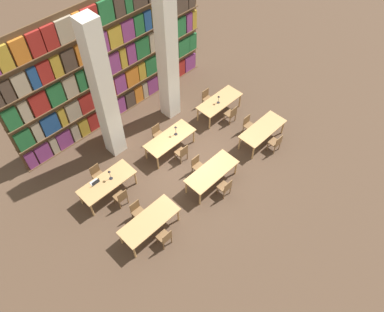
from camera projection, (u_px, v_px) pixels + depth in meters
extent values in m
plane|color=#4C3828|center=(190.00, 165.00, 15.09)|extent=(40.00, 40.00, 0.00)
cube|color=brown|center=(112.00, 61.00, 14.94)|extent=(9.54, 0.06, 5.50)
cube|color=brown|center=(122.00, 111.00, 17.06)|extent=(9.54, 0.35, 0.03)
cube|color=#84387A|center=(31.00, 160.00, 14.70)|extent=(0.38, 0.20, 0.81)
cube|color=#84387A|center=(43.00, 152.00, 14.95)|extent=(0.60, 0.20, 0.81)
cube|color=tan|center=(54.00, 145.00, 15.18)|extent=(0.27, 0.20, 0.81)
cube|color=#84387A|center=(64.00, 139.00, 15.39)|extent=(0.61, 0.20, 0.81)
cube|color=tan|center=(75.00, 133.00, 15.63)|extent=(0.31, 0.20, 0.81)
cube|color=#B7932D|center=(84.00, 127.00, 15.82)|extent=(0.41, 0.20, 0.81)
cube|color=maroon|center=(94.00, 121.00, 16.05)|extent=(0.55, 0.20, 0.81)
cube|color=maroon|center=(105.00, 114.00, 16.33)|extent=(0.63, 0.20, 0.81)
cube|color=#84387A|center=(118.00, 106.00, 16.65)|extent=(0.65, 0.20, 0.81)
cube|color=#47382D|center=(130.00, 99.00, 16.94)|extent=(0.48, 0.20, 0.81)
cube|color=orange|center=(138.00, 94.00, 17.16)|extent=(0.43, 0.20, 0.81)
cube|color=tan|center=(145.00, 90.00, 17.34)|extent=(0.26, 0.20, 0.81)
cube|color=#84387A|center=(152.00, 85.00, 17.54)|extent=(0.59, 0.20, 0.81)
cube|color=maroon|center=(163.00, 79.00, 17.85)|extent=(0.64, 0.20, 0.81)
cube|color=#236B38|center=(170.00, 74.00, 18.08)|extent=(0.28, 0.20, 0.81)
cube|color=maroon|center=(179.00, 69.00, 18.32)|extent=(0.69, 0.20, 0.81)
cube|color=#84387A|center=(189.00, 63.00, 18.65)|extent=(0.68, 0.20, 0.81)
cube|color=brown|center=(118.00, 92.00, 16.20)|extent=(9.54, 0.35, 0.03)
cube|color=#236B38|center=(24.00, 139.00, 13.90)|extent=(0.63, 0.20, 0.83)
cube|color=tan|center=(37.00, 132.00, 14.15)|extent=(0.32, 0.20, 0.83)
cube|color=navy|center=(50.00, 124.00, 14.40)|extent=(0.68, 0.20, 0.83)
cube|color=#B7932D|center=(62.00, 117.00, 14.64)|extent=(0.26, 0.20, 0.83)
cube|color=tan|center=(73.00, 111.00, 14.87)|extent=(0.59, 0.20, 0.83)
cube|color=maroon|center=(87.00, 103.00, 15.17)|extent=(0.70, 0.20, 0.83)
cube|color=orange|center=(98.00, 96.00, 15.42)|extent=(0.30, 0.20, 0.83)
cube|color=maroon|center=(108.00, 90.00, 15.65)|extent=(0.61, 0.20, 0.83)
cube|color=#84387A|center=(120.00, 84.00, 15.92)|extent=(0.54, 0.20, 0.83)
cube|color=orange|center=(132.00, 77.00, 16.21)|extent=(0.63, 0.20, 0.83)
cube|color=#B7932D|center=(141.00, 71.00, 16.46)|extent=(0.36, 0.20, 0.83)
cube|color=#236B38|center=(151.00, 65.00, 16.72)|extent=(0.69, 0.20, 0.83)
cube|color=orange|center=(162.00, 59.00, 17.00)|extent=(0.54, 0.20, 0.83)
cube|color=#B7932D|center=(172.00, 53.00, 17.28)|extent=(0.65, 0.20, 0.83)
cube|color=#236B38|center=(183.00, 47.00, 17.61)|extent=(0.69, 0.20, 0.83)
cube|color=#236B38|center=(192.00, 42.00, 17.87)|extent=(0.44, 0.20, 0.83)
cube|color=brown|center=(114.00, 72.00, 15.35)|extent=(9.54, 0.35, 0.03)
cube|color=#236B38|center=(11.00, 118.00, 13.01)|extent=(0.52, 0.20, 0.88)
cube|color=tan|center=(24.00, 111.00, 13.24)|extent=(0.35, 0.20, 0.88)
cube|color=maroon|center=(39.00, 103.00, 13.50)|extent=(0.64, 0.20, 0.88)
cube|color=#236B38|center=(55.00, 94.00, 13.81)|extent=(0.60, 0.20, 0.88)
cube|color=tan|center=(70.00, 87.00, 14.08)|extent=(0.52, 0.20, 0.88)
cube|color=#236B38|center=(81.00, 81.00, 14.30)|extent=(0.32, 0.20, 0.88)
cube|color=#236B38|center=(90.00, 76.00, 14.50)|extent=(0.40, 0.20, 0.88)
cube|color=#236B38|center=(100.00, 70.00, 14.72)|extent=(0.48, 0.20, 0.88)
cube|color=#84387A|center=(113.00, 63.00, 14.99)|extent=(0.60, 0.20, 0.88)
cube|color=#B7932D|center=(122.00, 58.00, 15.21)|extent=(0.29, 0.20, 0.88)
cube|color=#84387A|center=(131.00, 54.00, 15.40)|extent=(0.42, 0.20, 0.88)
cube|color=#236B38|center=(142.00, 48.00, 15.67)|extent=(0.68, 0.20, 0.88)
cube|color=tan|center=(152.00, 42.00, 15.92)|extent=(0.32, 0.20, 0.88)
cube|color=#47382D|center=(161.00, 37.00, 16.17)|extent=(0.70, 0.20, 0.88)
cube|color=navy|center=(172.00, 31.00, 16.44)|extent=(0.43, 0.20, 0.88)
cube|color=#236B38|center=(180.00, 27.00, 16.68)|extent=(0.52, 0.20, 0.88)
cube|color=#84387A|center=(188.00, 22.00, 16.90)|extent=(0.34, 0.20, 0.88)
cube|color=#B7932D|center=(193.00, 19.00, 17.05)|extent=(0.26, 0.20, 0.88)
cube|color=brown|center=(109.00, 49.00, 14.50)|extent=(9.54, 0.35, 0.03)
cube|color=#47382D|center=(6.00, 91.00, 12.30)|extent=(0.37, 0.20, 0.83)
cube|color=tan|center=(20.00, 84.00, 12.52)|extent=(0.50, 0.20, 0.83)
cube|color=navy|center=(33.00, 78.00, 12.74)|extent=(0.32, 0.20, 0.83)
cube|color=maroon|center=(44.00, 72.00, 12.93)|extent=(0.48, 0.20, 0.83)
cube|color=#B7932D|center=(56.00, 66.00, 13.14)|extent=(0.36, 0.20, 0.83)
cube|color=#47382D|center=(68.00, 60.00, 13.36)|extent=(0.51, 0.20, 0.83)
cube|color=orange|center=(80.00, 54.00, 13.60)|extent=(0.40, 0.20, 0.83)
cube|color=orange|center=(89.00, 49.00, 13.77)|extent=(0.32, 0.20, 0.83)
cube|color=#84387A|center=(101.00, 44.00, 14.00)|extent=(0.59, 0.20, 0.83)
cube|color=#B7932D|center=(114.00, 37.00, 14.29)|extent=(0.59, 0.20, 0.83)
cube|color=#84387A|center=(127.00, 30.00, 14.57)|extent=(0.57, 0.20, 0.83)
cube|color=#236B38|center=(138.00, 25.00, 14.82)|extent=(0.46, 0.20, 0.83)
cube|color=navy|center=(147.00, 20.00, 15.02)|extent=(0.35, 0.20, 0.83)
cube|color=#B7932D|center=(154.00, 17.00, 15.19)|extent=(0.29, 0.20, 0.83)
cube|color=#B7932D|center=(160.00, 14.00, 15.34)|extent=(0.26, 0.20, 0.83)
cube|color=maroon|center=(169.00, 9.00, 15.56)|extent=(0.62, 0.20, 0.83)
cube|color=#47382D|center=(181.00, 3.00, 15.88)|extent=(0.68, 0.20, 0.83)
cube|color=brown|center=(104.00, 23.00, 13.65)|extent=(9.54, 0.35, 0.03)
cube|color=#B7932D|center=(3.00, 58.00, 11.59)|extent=(0.45, 0.20, 0.87)
cube|color=orange|center=(19.00, 51.00, 11.84)|extent=(0.50, 0.20, 0.87)
cube|color=maroon|center=(35.00, 43.00, 12.09)|extent=(0.48, 0.20, 0.87)
cube|color=maroon|center=(49.00, 37.00, 12.32)|extent=(0.48, 0.20, 0.87)
cube|color=tan|center=(65.00, 30.00, 12.59)|extent=(0.65, 0.20, 0.87)
cube|color=orange|center=(77.00, 24.00, 12.81)|extent=(0.29, 0.20, 0.87)
cube|color=maroon|center=(89.00, 18.00, 13.04)|extent=(0.62, 0.20, 0.87)
cube|color=#236B38|center=(105.00, 11.00, 13.34)|extent=(0.61, 0.20, 0.87)
cube|color=#47382D|center=(118.00, 5.00, 13.60)|extent=(0.44, 0.20, 0.87)
cube|color=#236B38|center=(127.00, 1.00, 13.79)|extent=(0.32, 0.20, 0.87)
cube|color=silver|center=(104.00, 94.00, 13.33)|extent=(0.63, 0.63, 6.00)
cube|color=silver|center=(167.00, 57.00, 14.71)|extent=(0.63, 0.63, 6.00)
cube|color=tan|center=(149.00, 221.00, 12.64)|extent=(2.16, 0.88, 0.04)
cylinder|color=tan|center=(134.00, 252.00, 12.32)|extent=(0.07, 0.07, 0.72)
cylinder|color=tan|center=(178.00, 215.00, 13.22)|extent=(0.07, 0.07, 0.72)
cylinder|color=tan|center=(121.00, 238.00, 12.65)|extent=(0.07, 0.07, 0.72)
cylinder|color=tan|center=(165.00, 202.00, 13.54)|extent=(0.07, 0.07, 0.72)
cylinder|color=brown|center=(157.00, 240.00, 12.77)|extent=(0.04, 0.04, 0.41)
cylinder|color=brown|center=(165.00, 233.00, 12.93)|extent=(0.04, 0.04, 0.41)
cylinder|color=brown|center=(164.00, 246.00, 12.62)|extent=(0.04, 0.04, 0.41)
cylinder|color=brown|center=(172.00, 240.00, 12.78)|extent=(0.04, 0.04, 0.41)
cube|color=brown|center=(164.00, 237.00, 12.60)|extent=(0.42, 0.40, 0.04)
cube|color=brown|center=(167.00, 237.00, 12.34)|extent=(0.40, 0.03, 0.42)
cylinder|color=brown|center=(146.00, 216.00, 13.37)|extent=(0.04, 0.04, 0.41)
cylinder|color=brown|center=(139.00, 222.00, 13.21)|extent=(0.04, 0.04, 0.41)
cylinder|color=brown|center=(140.00, 210.00, 13.52)|extent=(0.04, 0.04, 0.41)
cylinder|color=brown|center=(132.00, 216.00, 13.36)|extent=(0.04, 0.04, 0.41)
cube|color=brown|center=(139.00, 213.00, 13.19)|extent=(0.42, 0.40, 0.04)
cube|color=brown|center=(135.00, 206.00, 13.10)|extent=(0.40, 0.03, 0.42)
cube|color=tan|center=(212.00, 171.00, 13.97)|extent=(2.16, 0.88, 0.04)
cylinder|color=tan|center=(200.00, 199.00, 13.65)|extent=(0.07, 0.07, 0.72)
cylinder|color=tan|center=(236.00, 168.00, 14.55)|extent=(0.07, 0.07, 0.72)
cylinder|color=tan|center=(186.00, 187.00, 13.97)|extent=(0.07, 0.07, 0.72)
cylinder|color=tan|center=(222.00, 158.00, 14.87)|extent=(0.07, 0.07, 0.72)
cylinder|color=brown|center=(217.00, 190.00, 14.06)|extent=(0.04, 0.04, 0.41)
cylinder|color=brown|center=(223.00, 185.00, 14.23)|extent=(0.04, 0.04, 0.41)
cylinder|color=brown|center=(224.00, 196.00, 13.91)|extent=(0.04, 0.04, 0.41)
cylinder|color=brown|center=(230.00, 190.00, 14.07)|extent=(0.04, 0.04, 0.41)
cube|color=brown|center=(224.00, 187.00, 13.89)|extent=(0.42, 0.40, 0.04)
cube|color=brown|center=(228.00, 186.00, 13.63)|extent=(0.40, 0.03, 0.42)
cylinder|color=brown|center=(205.00, 170.00, 14.66)|extent=(0.04, 0.04, 0.41)
cylinder|color=brown|center=(198.00, 175.00, 14.50)|extent=(0.04, 0.04, 0.41)
cylinder|color=brown|center=(199.00, 165.00, 14.82)|extent=(0.04, 0.04, 0.41)
cylinder|color=brown|center=(192.00, 170.00, 14.66)|extent=(0.04, 0.04, 0.41)
cube|color=brown|center=(199.00, 167.00, 14.49)|extent=(0.42, 0.40, 0.04)
cube|color=brown|center=(195.00, 161.00, 14.39)|extent=(0.40, 0.03, 0.42)
cube|color=tan|center=(263.00, 129.00, 15.35)|extent=(2.16, 0.88, 0.04)
cylinder|color=tan|center=(253.00, 153.00, 15.03)|extent=(0.07, 0.07, 0.72)
cylinder|color=tan|center=(283.00, 127.00, 15.93)|extent=(0.07, 0.07, 0.72)
cylinder|color=tan|center=(239.00, 143.00, 15.36)|extent=(0.07, 0.07, 0.72)
cylinder|color=tan|center=(269.00, 119.00, 16.25)|extent=(0.07, 0.07, 0.72)
cylinder|color=brown|center=(268.00, 146.00, 15.46)|extent=(0.04, 0.04, 0.41)
cylinder|color=brown|center=(273.00, 141.00, 15.62)|extent=(0.04, 0.04, 0.41)
cylinder|color=brown|center=(274.00, 151.00, 15.31)|extent=(0.04, 0.04, 0.41)
cylinder|color=brown|center=(279.00, 146.00, 15.47)|extent=(0.04, 0.04, 0.41)
cube|color=brown|center=(274.00, 142.00, 15.29)|extent=(0.42, 0.40, 0.04)
cube|color=brown|center=(279.00, 141.00, 15.03)|extent=(0.40, 0.03, 0.42)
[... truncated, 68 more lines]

